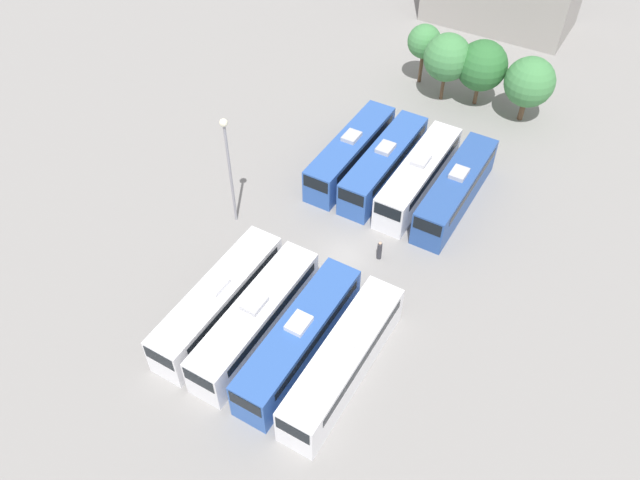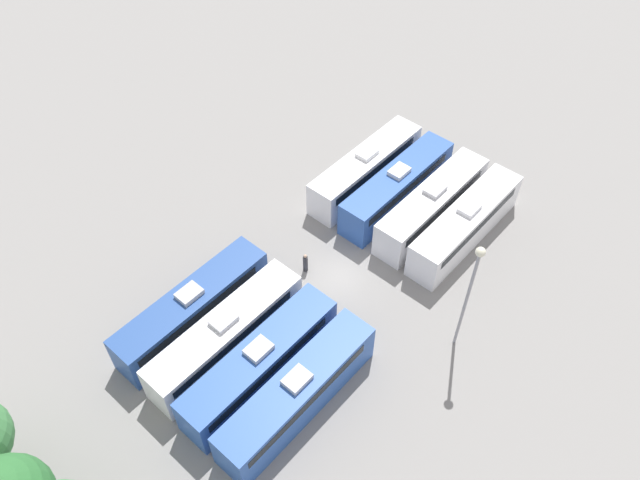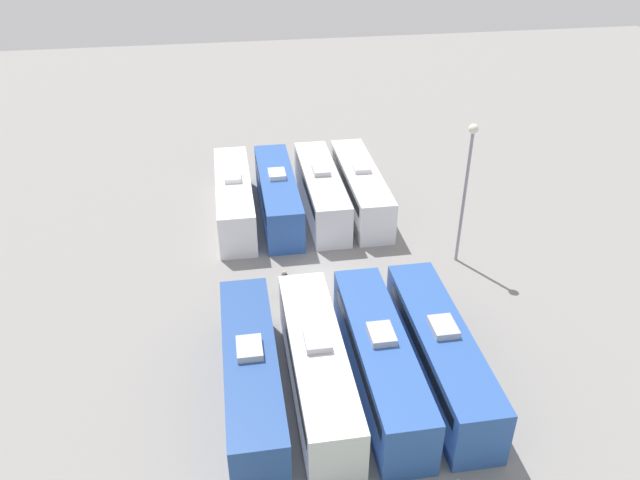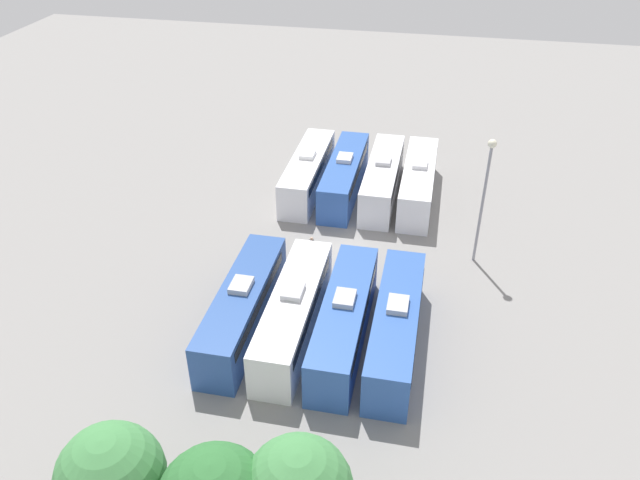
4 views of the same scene
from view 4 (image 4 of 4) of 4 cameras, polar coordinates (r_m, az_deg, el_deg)
The scene contains 12 objects.
ground_plane at distance 46.22m, azimuth 2.25°, elevation -1.05°, with size 121.25×121.25×0.00m, color gray.
bus_0 at distance 52.76m, azimuth 8.98°, elevation 5.34°, with size 2.54×11.69×3.41m.
bus_1 at distance 52.91m, azimuth 5.73°, elevation 5.69°, with size 2.54×11.69×3.41m.
bus_2 at distance 53.17m, azimuth 2.23°, elevation 5.98°, with size 2.54×11.69×3.41m.
bus_3 at distance 53.73m, azimuth -1.14°, elevation 6.31°, with size 2.54×11.69×3.41m.
bus_4 at distance 37.35m, azimuth 6.96°, elevation -7.78°, with size 2.54×11.69×3.41m.
bus_5 at distance 37.55m, azimuth 2.21°, elevation -7.24°, with size 2.54×11.69×3.41m.
bus_6 at distance 38.06m, azimuth -2.44°, elevation -6.59°, with size 2.54×11.69×3.41m.
bus_7 at distance 38.78m, azimuth -7.08°, elevation -5.98°, with size 2.54×11.69×3.41m.
worker_person at distance 45.19m, azimuth -0.76°, elevation -0.72°, with size 0.36×0.36×1.69m.
light_pole at distance 43.47m, azimuth 14.91°, elevation 5.00°, with size 0.60×0.60×9.47m.
tree_3 at distance 28.61m, azimuth -18.56°, elevation -19.87°, with size 4.53×4.53×6.23m.
Camera 4 is at (-5.92, 37.69, 26.09)m, focal length 35.00 mm.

